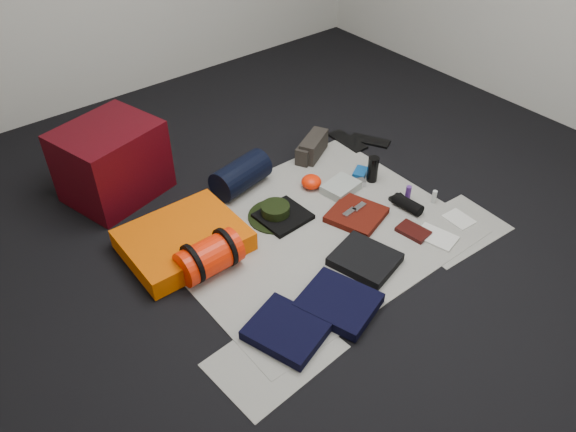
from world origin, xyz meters
TOP-DOWN VIEW (x-y plane):
  - floor at (0.00, 0.00)m, footprint 4.50×4.50m
  - newspaper_mat at (0.00, 0.00)m, footprint 1.60×1.30m
  - newspaper_sheet_front_left at (-0.70, -0.55)m, footprint 0.61×0.44m
  - newspaper_sheet_front_right at (0.65, -0.50)m, footprint 0.60×0.43m
  - red_cabinet at (-0.71, 1.05)m, footprint 0.65×0.59m
  - sleeping_pad at (-0.65, 0.34)m, footprint 0.64×0.53m
  - stuff_sack at (-0.63, 0.10)m, footprint 0.33×0.20m
  - sack_strap_left at (-0.73, 0.10)m, footprint 0.02×0.22m
  - sack_strap_right at (-0.53, 0.10)m, footprint 0.02×0.22m
  - navy_duffel at (-0.08, 0.60)m, footprint 0.41×0.27m
  - boonie_brim at (-0.09, 0.24)m, footprint 0.41×0.41m
  - boonie_crown at (-0.09, 0.24)m, footprint 0.17×0.17m
  - hiking_boot_left at (0.47, 0.60)m, footprint 0.25×0.19m
  - hiking_boot_right at (0.52, 0.60)m, footprint 0.30×0.23m
  - flip_flop_left at (0.82, 0.58)m, footprint 0.12×0.31m
  - flip_flop_right at (0.95, 0.49)m, footprint 0.22×0.29m
  - trousers_navy_a at (-0.58, -0.49)m, footprint 0.39×0.42m
  - trousers_navy_b at (-0.28, -0.51)m, footprint 0.41×0.43m
  - trousers_charcoal at (0.05, -0.37)m, footprint 0.36×0.39m
  - black_tshirt at (-0.06, 0.20)m, footprint 0.29×0.27m
  - red_shirt at (0.28, -0.07)m, footprint 0.37×0.37m
  - orange_stuff_sack at (0.27, 0.33)m, footprint 0.16×0.16m
  - first_aid_pouch at (0.39, 0.18)m, footprint 0.24×0.20m
  - water_bottle at (0.62, 0.14)m, footprint 0.07×0.07m
  - speaker at (0.57, -0.20)m, footprint 0.09×0.19m
  - compact_camera at (0.51, 0.16)m, footprint 0.11×0.09m
  - cyan_case at (0.60, 0.23)m, footprint 0.14×0.12m
  - toiletry_purple at (0.64, -0.14)m, footprint 0.04×0.04m
  - toiletry_clear at (0.75, -0.26)m, footprint 0.03×0.03m
  - paperback_book at (0.43, -0.37)m, footprint 0.14×0.19m
  - map_booklet at (0.51, -0.48)m, footprint 0.20×0.25m
  - map_printout at (0.74, -0.46)m, footprint 0.14×0.17m
  - sunglasses at (0.59, -0.09)m, footprint 0.10×0.05m
  - key_cluster at (-0.61, -0.60)m, footprint 0.08×0.08m
  - tape_roll at (-0.04, 0.23)m, footprint 0.05×0.05m
  - energy_bar_a at (0.24, -0.05)m, footprint 0.10×0.05m
  - energy_bar_b at (0.32, -0.05)m, footprint 0.10×0.05m

SIDE VIEW (x-z plane):
  - floor at x=0.00m, z-range -0.02..0.00m
  - newspaper_sheet_front_left at x=-0.70m, z-range 0.00..0.00m
  - newspaper_sheet_front_right at x=0.65m, z-range 0.00..0.00m
  - newspaper_mat at x=0.00m, z-range 0.00..0.01m
  - flip_flop_right at x=0.95m, z-range 0.00..0.02m
  - flip_flop_left at x=0.82m, z-range 0.00..0.02m
  - map_printout at x=0.74m, z-range 0.01..0.01m
  - boonie_brim at x=-0.09m, z-range 0.01..0.01m
  - map_booklet at x=0.51m, z-range 0.01..0.02m
  - key_cluster at x=-0.61m, z-range 0.01..0.02m
  - sunglasses at x=0.59m, z-range 0.01..0.03m
  - paperback_book at x=0.43m, z-range 0.01..0.03m
  - black_tshirt at x=-0.06m, z-range 0.01..0.03m
  - cyan_case at x=0.60m, z-range 0.01..0.04m
  - compact_camera at x=0.51m, z-range 0.01..0.04m
  - red_shirt at x=0.28m, z-range 0.01..0.05m
  - trousers_charcoal at x=0.05m, z-range 0.01..0.06m
  - trousers_navy_a at x=-0.58m, z-range 0.01..0.06m
  - first_aid_pouch at x=0.39m, z-range 0.01..0.06m
  - trousers_navy_b at x=-0.28m, z-range 0.01..0.06m
  - speaker at x=0.57m, z-range 0.01..0.08m
  - orange_stuff_sack at x=0.27m, z-range 0.01..0.09m
  - toiletry_clear at x=0.75m, z-range 0.01..0.09m
  - tape_roll at x=-0.04m, z-range 0.03..0.07m
  - energy_bar_a at x=0.24m, z-range 0.05..0.06m
  - energy_bar_b at x=0.32m, z-range 0.05..0.06m
  - boonie_crown at x=-0.09m, z-range 0.01..0.09m
  - toiletry_purple at x=0.64m, z-range 0.01..0.11m
  - sleeping_pad at x=-0.65m, z-range 0.01..0.12m
  - hiking_boot_left at x=0.47m, z-range 0.01..0.13m
  - hiking_boot_right at x=0.52m, z-range 0.01..0.15m
  - water_bottle at x=0.62m, z-range 0.01..0.18m
  - stuff_sack at x=-0.63m, z-range 0.01..0.20m
  - navy_duffel at x=-0.08m, z-range 0.01..0.20m
  - sack_strap_left at x=-0.73m, z-range 0.01..0.22m
  - sack_strap_right at x=-0.53m, z-range 0.01..0.22m
  - red_cabinet at x=-0.71m, z-range 0.00..0.46m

